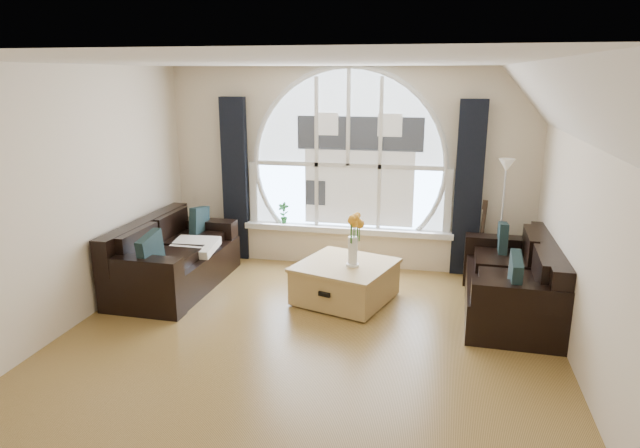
{
  "coord_description": "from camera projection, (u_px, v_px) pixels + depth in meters",
  "views": [
    {
      "loc": [
        1.21,
        -4.73,
        2.61
      ],
      "look_at": [
        0.0,
        0.9,
        1.05
      ],
      "focal_mm": 31.38,
      "sensor_mm": 36.0,
      "label": 1
    }
  ],
  "objects": [
    {
      "name": "coffee_chest",
      "position": [
        345.0,
        280.0,
        6.58
      ],
      "size": [
        1.28,
        1.28,
        0.5
      ],
      "primitive_type": "cube",
      "rotation": [
        0.0,
        0.0,
        -0.31
      ],
      "color": "#AB884F",
      "rests_on": "ground"
    },
    {
      "name": "throw_blanket",
      "position": [
        194.0,
        247.0,
        7.01
      ],
      "size": [
        0.59,
        0.59,
        0.1
      ],
      "primitive_type": "cube",
      "rotation": [
        0.0,
        0.0,
        0.07
      ],
      "color": "silver",
      "rests_on": "sofa_left"
    },
    {
      "name": "sofa_left",
      "position": [
        175.0,
        256.0,
        6.96
      ],
      "size": [
        1.0,
        1.94,
        0.85
      ],
      "primitive_type": "cube",
      "rotation": [
        0.0,
        0.0,
        -0.02
      ],
      "color": "black",
      "rests_on": "ground"
    },
    {
      "name": "window_frame",
      "position": [
        348.0,
        149.0,
        7.51
      ],
      "size": [
        2.76,
        0.08,
        2.15
      ],
      "primitive_type": "cube",
      "color": "white",
      "rests_on": "wall_back"
    },
    {
      "name": "wall_left",
      "position": [
        55.0,
        204.0,
        5.55
      ],
      "size": [
        0.01,
        5.5,
        2.7
      ],
      "primitive_type": "cube",
      "color": "beige",
      "rests_on": "ground"
    },
    {
      "name": "guitar",
      "position": [
        482.0,
        238.0,
        7.29
      ],
      "size": [
        0.42,
        0.34,
        1.06
      ],
      "primitive_type": "cube",
      "rotation": [
        0.0,
        0.0,
        -0.33
      ],
      "color": "brown",
      "rests_on": "ground"
    },
    {
      "name": "window_sill",
      "position": [
        347.0,
        229.0,
        7.76
      ],
      "size": [
        2.9,
        0.22,
        0.08
      ],
      "primitive_type": "cube",
      "color": "white",
      "rests_on": "wall_back"
    },
    {
      "name": "sofa_right",
      "position": [
        511.0,
        279.0,
        6.19
      ],
      "size": [
        1.01,
        1.92,
        0.84
      ],
      "primitive_type": "cube",
      "rotation": [
        0.0,
        0.0,
        -0.04
      ],
      "color": "black",
      "rests_on": "ground"
    },
    {
      "name": "floor_lamp",
      "position": [
        502.0,
        222.0,
        7.02
      ],
      "size": [
        0.24,
        0.24,
        1.6
      ],
      "primitive_type": "cube",
      "color": "#B2B2B2",
      "rests_on": "ground"
    },
    {
      "name": "potted_plant",
      "position": [
        284.0,
        213.0,
        7.89
      ],
      "size": [
        0.17,
        0.12,
        0.3
      ],
      "primitive_type": "imported",
      "rotation": [
        0.0,
        0.0,
        -0.07
      ],
      "color": "#1E6023",
      "rests_on": "window_sill"
    },
    {
      "name": "curtain_right",
      "position": [
        468.0,
        189.0,
        7.25
      ],
      "size": [
        0.35,
        0.12,
        2.3
      ],
      "primitive_type": "cube",
      "color": "black",
      "rests_on": "ground"
    },
    {
      "name": "ground",
      "position": [
        300.0,
        353.0,
        5.39
      ],
      "size": [
        5.0,
        5.5,
        0.01
      ],
      "primitive_type": "cube",
      "color": "brown",
      "rests_on": "ground"
    },
    {
      "name": "arched_window",
      "position": [
        348.0,
        149.0,
        7.54
      ],
      "size": [
        2.6,
        0.06,
        2.15
      ],
      "primitive_type": "cube",
      "color": "silver",
      "rests_on": "wall_back"
    },
    {
      "name": "wall_right",
      "position": [
        598.0,
        233.0,
        4.53
      ],
      "size": [
        0.01,
        5.5,
        2.7
      ],
      "primitive_type": "cube",
      "color": "beige",
      "rests_on": "ground"
    },
    {
      "name": "attic_slope",
      "position": [
        573.0,
        107.0,
        4.33
      ],
      "size": [
        0.92,
        5.5,
        0.72
      ],
      "primitive_type": "cube",
      "color": "silver",
      "rests_on": "ground"
    },
    {
      "name": "neighbor_house",
      "position": [
        359.0,
        158.0,
        7.52
      ],
      "size": [
        1.7,
        0.02,
        1.5
      ],
      "primitive_type": "cube",
      "color": "silver",
      "rests_on": "wall_back"
    },
    {
      "name": "wall_front",
      "position": [
        144.0,
        370.0,
        2.44
      ],
      "size": [
        5.0,
        0.01,
        2.7
      ],
      "primitive_type": "cube",
      "color": "beige",
      "rests_on": "ground"
    },
    {
      "name": "curtain_left",
      "position": [
        235.0,
        180.0,
        7.9
      ],
      "size": [
        0.35,
        0.12,
        2.3
      ],
      "primitive_type": "cube",
      "color": "black",
      "rests_on": "ground"
    },
    {
      "name": "wall_back",
      "position": [
        348.0,
        168.0,
        7.64
      ],
      "size": [
        5.0,
        0.01,
        2.7
      ],
      "primitive_type": "cube",
      "color": "beige",
      "rests_on": "ground"
    },
    {
      "name": "ceiling",
      "position": [
        297.0,
        62.0,
        4.69
      ],
      "size": [
        5.0,
        5.5,
        0.01
      ],
      "primitive_type": "cube",
      "color": "silver",
      "rests_on": "ground"
    },
    {
      "name": "vase_flowers",
      "position": [
        353.0,
        233.0,
        6.34
      ],
      "size": [
        0.24,
        0.24,
        0.7
      ],
      "primitive_type": "cube",
      "color": "white",
      "rests_on": "coffee_chest"
    }
  ]
}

